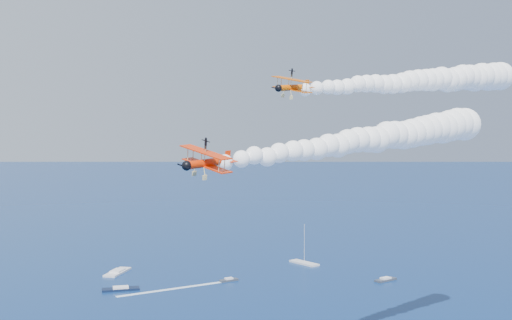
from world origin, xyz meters
TOP-DOWN VIEW (x-y plane):
  - biplane_lead at (17.83, 22.03)m, footprint 8.22×9.49m
  - biplane_trail at (-7.00, 10.42)m, footprint 9.17×10.54m
  - smoke_trail_lead at (52.02, 22.89)m, footprint 69.14×9.88m
  - smoke_trail_trail at (27.07, 13.36)m, footprint 69.52×17.82m

SIDE VIEW (x-z plane):
  - biplane_trail at x=-7.00m, z-range 46.62..54.15m
  - smoke_trail_trail at x=27.07m, z-range 47.10..58.95m
  - biplane_lead at x=17.83m, z-range 58.30..65.38m
  - smoke_trail_lead at x=52.02m, z-range 58.55..70.41m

